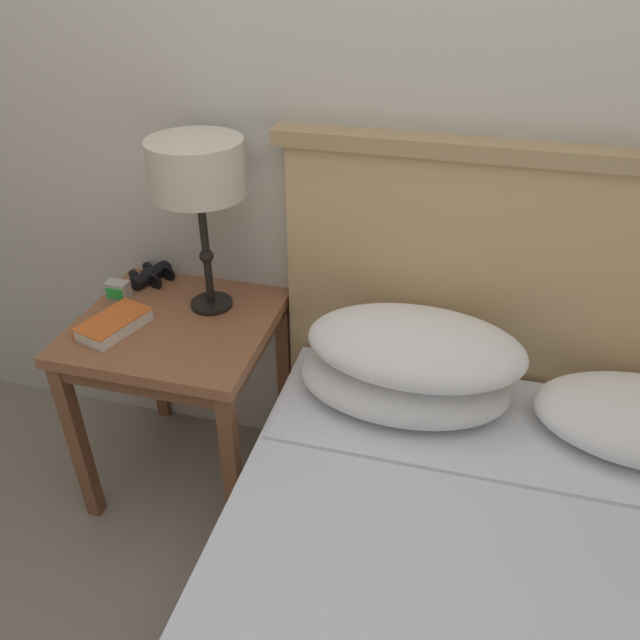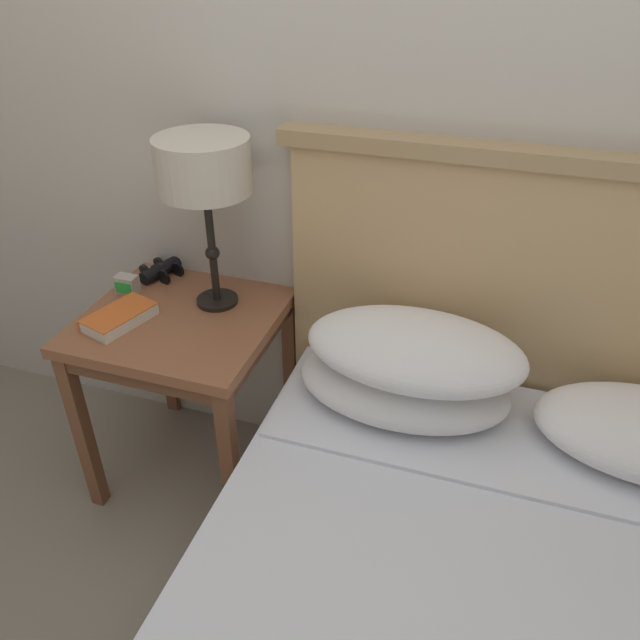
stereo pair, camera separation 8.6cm
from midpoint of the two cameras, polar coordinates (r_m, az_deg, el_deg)
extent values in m
cube|color=beige|center=(1.77, 5.02, 20.58)|extent=(8.00, 0.06, 2.60)
cube|color=brown|center=(1.96, -14.17, -0.28)|extent=(0.58, 0.58, 0.04)
cube|color=brown|center=(1.98, -14.01, -1.32)|extent=(0.55, 0.55, 0.05)
cube|color=brown|center=(2.12, -22.34, -10.41)|extent=(0.04, 0.04, 0.62)
cube|color=brown|center=(1.90, -9.31, -13.81)|extent=(0.04, 0.04, 0.62)
cube|color=brown|center=(2.43, -15.81, -2.69)|extent=(0.04, 0.04, 0.62)
cube|color=brown|center=(2.24, -4.32, -4.71)|extent=(0.04, 0.04, 0.62)
cube|color=white|center=(1.75, 16.41, -11.06)|extent=(1.34, 0.28, 0.01)
cube|color=tan|center=(1.98, 16.90, -2.51)|extent=(1.46, 0.06, 1.15)
cube|color=#A4865B|center=(1.72, 20.13, 13.92)|extent=(1.53, 0.10, 0.04)
ellipsoid|color=white|center=(1.79, 6.21, -5.60)|extent=(0.60, 0.36, 0.15)
ellipsoid|color=white|center=(1.71, 7.27, -2.39)|extent=(0.60, 0.36, 0.15)
cylinder|color=black|center=(1.99, -11.10, 1.48)|extent=(0.13, 0.13, 0.01)
cylinder|color=black|center=(1.90, -11.69, 6.22)|extent=(0.02, 0.02, 0.35)
sphere|color=black|center=(1.91, -11.63, 5.74)|extent=(0.04, 0.04, 0.04)
cylinder|color=beige|center=(1.80, -12.60, 13.44)|extent=(0.27, 0.27, 0.15)
cube|color=silver|center=(1.94, -19.52, -0.40)|extent=(0.17, 0.23, 0.04)
cube|color=orange|center=(1.93, -19.63, 0.08)|extent=(0.17, 0.23, 0.00)
cube|color=orange|center=(1.98, -20.63, 0.07)|extent=(0.06, 0.20, 0.04)
cylinder|color=black|center=(2.15, -16.87, 3.63)|extent=(0.07, 0.10, 0.04)
cylinder|color=black|center=(2.12, -15.97, 3.33)|extent=(0.05, 0.02, 0.05)
cylinder|color=black|center=(2.18, -17.74, 3.93)|extent=(0.04, 0.02, 0.04)
cylinder|color=black|center=(2.18, -15.69, 4.36)|extent=(0.07, 0.10, 0.04)
cylinder|color=black|center=(2.15, -14.79, 4.07)|extent=(0.05, 0.02, 0.05)
cylinder|color=black|center=(2.22, -16.57, 4.64)|extent=(0.04, 0.02, 0.04)
cube|color=black|center=(2.16, -16.31, 4.18)|extent=(0.07, 0.05, 0.01)
cylinder|color=black|center=(2.16, -16.33, 4.28)|extent=(0.02, 0.02, 0.02)
cube|color=#B7B2A8|center=(2.09, -19.09, 2.56)|extent=(0.07, 0.04, 0.06)
cube|color=green|center=(2.07, -19.43, 2.23)|extent=(0.06, 0.00, 0.04)
camera|label=1|loc=(0.04, -91.45, -0.94)|focal=35.00mm
camera|label=2|loc=(0.04, 88.55, 0.94)|focal=35.00mm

